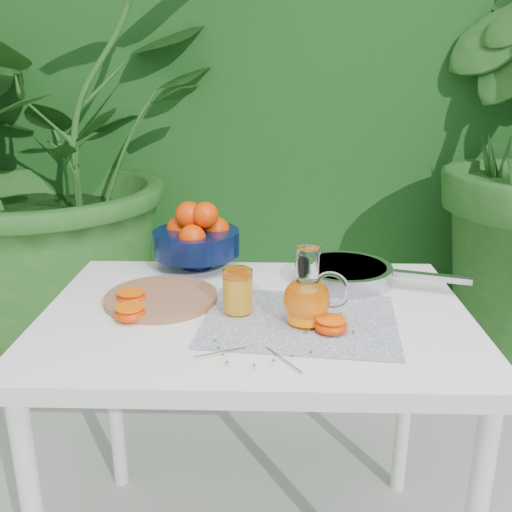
{
  "coord_description": "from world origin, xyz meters",
  "views": [
    {
      "loc": [
        -0.02,
        -1.32,
        1.3
      ],
      "look_at": [
        -0.05,
        -0.07,
        0.88
      ],
      "focal_mm": 40.0,
      "sensor_mm": 36.0,
      "label": 1
    }
  ],
  "objects_px": {
    "fruit_bowl": "(197,237)",
    "saute_pan": "(345,273)",
    "cutting_board": "(161,298)",
    "juice_pitcher": "(308,297)",
    "white_table": "(256,342)"
  },
  "relations": [
    {
      "from": "saute_pan",
      "to": "cutting_board",
      "type": "bearing_deg",
      "value": -162.76
    },
    {
      "from": "fruit_bowl",
      "to": "juice_pitcher",
      "type": "bearing_deg",
      "value": -52.33
    },
    {
      "from": "white_table",
      "to": "fruit_bowl",
      "type": "relative_size",
      "value": 3.88
    },
    {
      "from": "cutting_board",
      "to": "fruit_bowl",
      "type": "xyz_separation_m",
      "value": [
        0.06,
        0.26,
        0.08
      ]
    },
    {
      "from": "cutting_board",
      "to": "fruit_bowl",
      "type": "height_order",
      "value": "fruit_bowl"
    },
    {
      "from": "fruit_bowl",
      "to": "saute_pan",
      "type": "relative_size",
      "value": 0.55
    },
    {
      "from": "fruit_bowl",
      "to": "juice_pitcher",
      "type": "xyz_separation_m",
      "value": [
        0.29,
        -0.38,
        -0.02
      ]
    },
    {
      "from": "fruit_bowl",
      "to": "juice_pitcher",
      "type": "height_order",
      "value": "fruit_bowl"
    },
    {
      "from": "saute_pan",
      "to": "fruit_bowl",
      "type": "bearing_deg",
      "value": 164.23
    },
    {
      "from": "juice_pitcher",
      "to": "saute_pan",
      "type": "bearing_deg",
      "value": 66.48
    },
    {
      "from": "fruit_bowl",
      "to": "cutting_board",
      "type": "bearing_deg",
      "value": -102.3
    },
    {
      "from": "fruit_bowl",
      "to": "juice_pitcher",
      "type": "relative_size",
      "value": 1.47
    },
    {
      "from": "fruit_bowl",
      "to": "saute_pan",
      "type": "distance_m",
      "value": 0.43
    },
    {
      "from": "juice_pitcher",
      "to": "white_table",
      "type": "bearing_deg",
      "value": 149.55
    },
    {
      "from": "cutting_board",
      "to": "fruit_bowl",
      "type": "relative_size",
      "value": 1.07
    }
  ]
}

